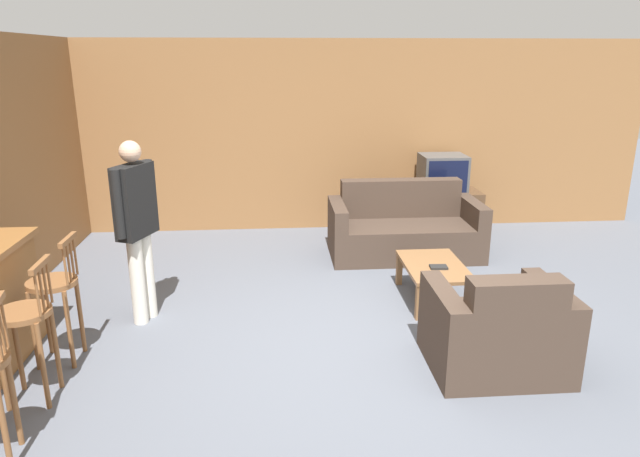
{
  "coord_description": "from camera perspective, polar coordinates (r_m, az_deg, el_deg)",
  "views": [
    {
      "loc": [
        -0.53,
        -4.2,
        2.38
      ],
      "look_at": [
        -0.13,
        0.81,
        0.85
      ],
      "focal_mm": 32.0,
      "sensor_mm": 36.0,
      "label": 1
    }
  ],
  "objects": [
    {
      "name": "book_on_table",
      "position": [
        5.72,
        11.77,
        -3.79
      ],
      "size": [
        0.17,
        0.12,
        0.02
      ],
      "color": "black",
      "rests_on": "coffee_table"
    },
    {
      "name": "coffee_table",
      "position": [
        5.83,
        11.32,
        -4.07
      ],
      "size": [
        0.59,
        0.94,
        0.38
      ],
      "color": "brown",
      "rests_on": "ground_plane"
    },
    {
      "name": "bar_chair_far",
      "position": [
        4.97,
        -24.95,
        -5.93
      ],
      "size": [
        0.38,
        0.38,
        1.05
      ],
      "color": "brown",
      "rests_on": "ground_plane"
    },
    {
      "name": "tv_unit",
      "position": [
        8.1,
        11.91,
        1.65
      ],
      "size": [
        1.06,
        0.54,
        0.59
      ],
      "color": "#513823",
      "rests_on": "ground_plane"
    },
    {
      "name": "bar_chair_mid",
      "position": [
        4.51,
        -27.27,
        -8.58
      ],
      "size": [
        0.39,
        0.39,
        1.05
      ],
      "color": "brown",
      "rests_on": "ground_plane"
    },
    {
      "name": "armchair_near",
      "position": [
        4.71,
        17.34,
        -9.91
      ],
      "size": [
        1.02,
        0.84,
        0.87
      ],
      "color": "#423328",
      "rests_on": "ground_plane"
    },
    {
      "name": "person_by_window",
      "position": [
        5.35,
        -17.85,
        0.62
      ],
      "size": [
        0.32,
        0.53,
        1.68
      ],
      "color": "silver",
      "rests_on": "ground_plane"
    },
    {
      "name": "ground_plane",
      "position": [
        4.86,
        2.39,
        -12.42
      ],
      "size": [
        24.0,
        24.0,
        0.0
      ],
      "primitive_type": "plane",
      "color": "#565B66"
    },
    {
      "name": "tv",
      "position": [
        7.98,
        12.16,
        5.43
      ],
      "size": [
        0.6,
        0.52,
        0.5
      ],
      "color": "#4C4C4C",
      "rests_on": "tv_unit"
    },
    {
      "name": "wall_back",
      "position": [
        7.99,
        -0.69,
        9.16
      ],
      "size": [
        9.4,
        0.08,
        2.6
      ],
      "color": "olive",
      "rests_on": "ground_plane"
    },
    {
      "name": "couch_far",
      "position": [
        7.11,
        8.39,
        -0.14
      ],
      "size": [
        1.83,
        0.88,
        0.89
      ],
      "color": "#423328",
      "rests_on": "ground_plane"
    }
  ]
}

